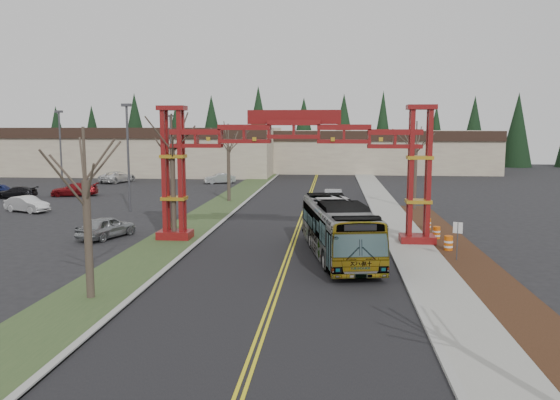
# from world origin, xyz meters

# --- Properties ---
(ground) EXTENTS (200.00, 200.00, 0.00)m
(ground) POSITION_xyz_m (0.00, 0.00, 0.00)
(ground) COLOR black
(ground) RESTS_ON ground
(road) EXTENTS (12.00, 110.00, 0.02)m
(road) POSITION_xyz_m (0.00, 25.00, 0.01)
(road) COLOR black
(road) RESTS_ON ground
(lane_line_left) EXTENTS (0.12, 100.00, 0.01)m
(lane_line_left) POSITION_xyz_m (-0.12, 25.00, 0.03)
(lane_line_left) COLOR gold
(lane_line_left) RESTS_ON road
(lane_line_right) EXTENTS (0.12, 100.00, 0.01)m
(lane_line_right) POSITION_xyz_m (0.12, 25.00, 0.03)
(lane_line_right) COLOR gold
(lane_line_right) RESTS_ON road
(curb_right) EXTENTS (0.30, 110.00, 0.15)m
(curb_right) POSITION_xyz_m (6.15, 25.00, 0.07)
(curb_right) COLOR #9E9E99
(curb_right) RESTS_ON ground
(sidewalk_right) EXTENTS (2.60, 110.00, 0.14)m
(sidewalk_right) POSITION_xyz_m (7.60, 25.00, 0.08)
(sidewalk_right) COLOR gray
(sidewalk_right) RESTS_ON ground
(landscape_strip) EXTENTS (2.60, 50.00, 0.12)m
(landscape_strip) POSITION_xyz_m (10.20, 10.00, 0.06)
(landscape_strip) COLOR #321F10
(landscape_strip) RESTS_ON ground
(grass_median) EXTENTS (4.00, 110.00, 0.08)m
(grass_median) POSITION_xyz_m (-8.00, 25.00, 0.04)
(grass_median) COLOR #314824
(grass_median) RESTS_ON ground
(curb_left) EXTENTS (0.30, 110.00, 0.15)m
(curb_left) POSITION_xyz_m (-6.15, 25.00, 0.07)
(curb_left) COLOR #9E9E99
(curb_left) RESTS_ON ground
(gateway_arch) EXTENTS (18.20, 1.60, 8.90)m
(gateway_arch) POSITION_xyz_m (0.00, 18.00, 5.98)
(gateway_arch) COLOR maroon
(gateway_arch) RESTS_ON ground
(retail_building_west) EXTENTS (46.00, 22.30, 7.50)m
(retail_building_west) POSITION_xyz_m (-30.00, 71.96, 3.76)
(retail_building_west) COLOR tan
(retail_building_west) RESTS_ON ground
(retail_building_east) EXTENTS (38.00, 20.30, 7.00)m
(retail_building_east) POSITION_xyz_m (10.00, 79.95, 3.51)
(retail_building_east) COLOR tan
(retail_building_east) RESTS_ON ground
(conifer_treeline) EXTENTS (116.10, 5.60, 13.00)m
(conifer_treeline) POSITION_xyz_m (0.25, 92.00, 6.49)
(conifer_treeline) COLOR black
(conifer_treeline) RESTS_ON ground
(transit_bus) EXTENTS (4.79, 12.11, 3.29)m
(transit_bus) POSITION_xyz_m (2.88, 14.00, 1.64)
(transit_bus) COLOR #9D9FA4
(transit_bus) RESTS_ON ground
(silver_sedan) EXTENTS (1.70, 4.73, 1.55)m
(silver_sedan) POSITION_xyz_m (2.58, 35.14, 0.78)
(silver_sedan) COLOR #A5A8AD
(silver_sedan) RESTS_ON ground
(parked_car_near_a) EXTENTS (3.17, 4.82, 1.53)m
(parked_car_near_a) POSITION_xyz_m (-12.80, 18.00, 0.76)
(parked_car_near_a) COLOR #909497
(parked_car_near_a) RESTS_ON ground
(parked_car_near_b) EXTENTS (4.59, 2.96, 1.43)m
(parked_car_near_b) POSITION_xyz_m (-24.60, 28.47, 0.71)
(parked_car_near_b) COLOR white
(parked_car_near_b) RESTS_ON ground
(parked_car_mid_a) EXTENTS (5.32, 3.11, 1.45)m
(parked_car_mid_a) POSITION_xyz_m (-25.84, 40.03, 0.72)
(parked_car_mid_a) COLOR maroon
(parked_car_mid_a) RESTS_ON ground
(parked_car_mid_b) EXTENTS (3.79, 1.74, 1.26)m
(parked_car_mid_b) POSITION_xyz_m (-34.56, 40.21, 0.63)
(parked_car_mid_b) COLOR navy
(parked_car_mid_b) RESTS_ON ground
(parked_car_far_a) EXTENTS (4.42, 3.01, 1.38)m
(parked_car_far_a) POSITION_xyz_m (-12.71, 55.03, 0.69)
(parked_car_far_a) COLOR #B2B7BA
(parked_car_far_a) RESTS_ON ground
(parked_car_far_b) EXTENTS (4.16, 6.08, 1.54)m
(parked_car_far_b) POSITION_xyz_m (-26.92, 54.89, 0.77)
(parked_car_far_b) COLOR white
(parked_car_far_b) RESTS_ON ground
(parked_car_far_c) EXTENTS (4.46, 2.28, 1.24)m
(parked_car_far_c) POSITION_xyz_m (-31.22, 37.68, 0.62)
(parked_car_far_c) COLOR black
(parked_car_far_c) RESTS_ON ground
(bare_tree_median_near) EXTENTS (3.45, 3.45, 7.51)m
(bare_tree_median_near) POSITION_xyz_m (-8.00, 5.04, 5.21)
(bare_tree_median_near) COLOR #382D26
(bare_tree_median_near) RESTS_ON ground
(bare_tree_median_mid) EXTENTS (3.34, 3.34, 8.38)m
(bare_tree_median_mid) POSITION_xyz_m (-8.00, 17.81, 6.13)
(bare_tree_median_mid) COLOR #382D26
(bare_tree_median_mid) RESTS_ON ground
(bare_tree_median_far) EXTENTS (3.47, 3.47, 7.89)m
(bare_tree_median_far) POSITION_xyz_m (-8.00, 37.18, 5.57)
(bare_tree_median_far) COLOR #382D26
(bare_tree_median_far) RESTS_ON ground
(bare_tree_right_far) EXTENTS (3.16, 3.16, 8.07)m
(bare_tree_right_far) POSITION_xyz_m (10.00, 33.17, 5.94)
(bare_tree_right_far) COLOR #382D26
(bare_tree_right_far) RESTS_ON ground
(light_pole_near) EXTENTS (0.83, 0.42, 9.59)m
(light_pole_near) POSITION_xyz_m (-15.69, 29.98, 5.55)
(light_pole_near) COLOR #3F3F44
(light_pole_near) RESTS_ON ground
(light_pole_mid) EXTENTS (0.82, 0.41, 9.42)m
(light_pole_mid) POSITION_xyz_m (-28.44, 42.43, 5.45)
(light_pole_mid) COLOR #3F3F44
(light_pole_mid) RESTS_ON ground
(light_pole_far) EXTENTS (0.80, 0.40, 9.18)m
(light_pole_far) POSITION_xyz_m (-19.25, 54.64, 5.31)
(light_pole_far) COLOR #3F3F44
(light_pole_far) RESTS_ON ground
(street_sign) EXTENTS (0.49, 0.24, 2.26)m
(street_sign) POSITION_xyz_m (9.49, 13.38, 1.63)
(street_sign) COLOR #3F3F44
(street_sign) RESTS_ON ground
(barrel_south) EXTENTS (0.54, 0.54, 0.99)m
(barrel_south) POSITION_xyz_m (9.54, 15.92, 0.50)
(barrel_south) COLOR #D5590B
(barrel_south) RESTS_ON ground
(barrel_mid) EXTENTS (0.50, 0.50, 0.93)m
(barrel_mid) POSITION_xyz_m (9.48, 19.43, 0.47)
(barrel_mid) COLOR #D5590B
(barrel_mid) RESTS_ON ground
(barrel_north) EXTENTS (0.49, 0.49, 0.91)m
(barrel_north) POSITION_xyz_m (9.47, 22.85, 0.46)
(barrel_north) COLOR #D5590B
(barrel_north) RESTS_ON ground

